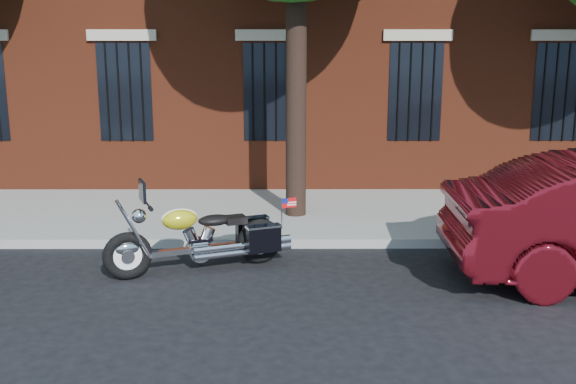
{
  "coord_description": "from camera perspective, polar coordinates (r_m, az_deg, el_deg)",
  "views": [
    {
      "loc": [
        0.33,
        -8.31,
        3.0
      ],
      "look_at": [
        0.35,
        0.8,
        1.02
      ],
      "focal_mm": 40.0,
      "sensor_mm": 36.0,
      "label": 1
    }
  ],
  "objects": [
    {
      "name": "sidewalk",
      "position": [
        11.94,
        -1.73,
        -1.91
      ],
      "size": [
        40.0,
        3.6,
        0.15
      ],
      "primitive_type": "cube",
      "color": "gray",
      "rests_on": "ground"
    },
    {
      "name": "curb",
      "position": [
        10.13,
        -2.02,
        -4.52
      ],
      "size": [
        40.0,
        0.16,
        0.15
      ],
      "primitive_type": "cube",
      "color": "gray",
      "rests_on": "ground"
    },
    {
      "name": "ground",
      "position": [
        8.84,
        -2.3,
        -7.57
      ],
      "size": [
        120.0,
        120.0,
        0.0
      ],
      "primitive_type": "plane",
      "color": "black",
      "rests_on": "ground"
    },
    {
      "name": "motorcycle",
      "position": [
        9.05,
        -7.35,
        -4.18
      ],
      "size": [
        2.61,
        1.34,
        1.34
      ],
      "rotation": [
        0.0,
        0.0,
        0.37
      ],
      "color": "black",
      "rests_on": "ground"
    }
  ]
}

